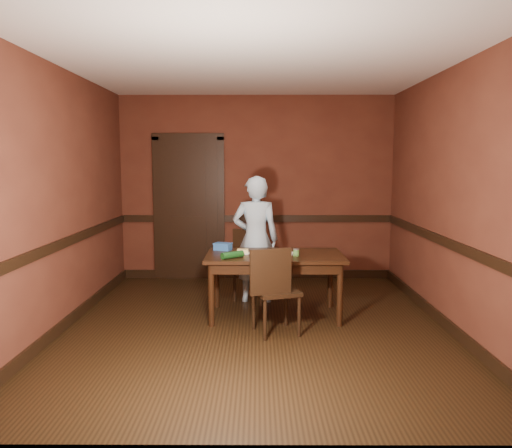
{
  "coord_description": "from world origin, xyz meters",
  "views": [
    {
      "loc": [
        0.02,
        -5.12,
        1.72
      ],
      "look_at": [
        0.0,
        0.35,
        1.05
      ],
      "focal_mm": 35.0,
      "sensor_mm": 36.0,
      "label": 1
    }
  ],
  "objects_px": {
    "chair_far": "(253,266)",
    "chair_near": "(276,290)",
    "person": "(256,239)",
    "sandwich_plate": "(282,252)",
    "food_tub": "(223,246)",
    "dining_table": "(274,285)",
    "sauce_jar": "(296,252)",
    "cheese_saucer": "(243,252)"
  },
  "relations": [
    {
      "from": "chair_far",
      "to": "food_tub",
      "type": "distance_m",
      "value": 0.62
    },
    {
      "from": "person",
      "to": "sandwich_plate",
      "type": "height_order",
      "value": "person"
    },
    {
      "from": "person",
      "to": "food_tub",
      "type": "distance_m",
      "value": 0.54
    },
    {
      "from": "food_tub",
      "to": "person",
      "type": "bearing_deg",
      "value": 65.07
    },
    {
      "from": "dining_table",
      "to": "sandwich_plate",
      "type": "height_order",
      "value": "sandwich_plate"
    },
    {
      "from": "chair_far",
      "to": "cheese_saucer",
      "type": "xyz_separation_m",
      "value": [
        -0.1,
        -0.65,
        0.29
      ]
    },
    {
      "from": "cheese_saucer",
      "to": "person",
      "type": "bearing_deg",
      "value": 76.98
    },
    {
      "from": "sauce_jar",
      "to": "cheese_saucer",
      "type": "height_order",
      "value": "sauce_jar"
    },
    {
      "from": "sauce_jar",
      "to": "cheese_saucer",
      "type": "distance_m",
      "value": 0.6
    },
    {
      "from": "person",
      "to": "food_tub",
      "type": "xyz_separation_m",
      "value": [
        -0.38,
        -0.38,
        -0.03
      ]
    },
    {
      "from": "dining_table",
      "to": "sandwich_plate",
      "type": "bearing_deg",
      "value": 1.45
    },
    {
      "from": "person",
      "to": "sauce_jar",
      "type": "bearing_deg",
      "value": 120.43
    },
    {
      "from": "chair_near",
      "to": "sandwich_plate",
      "type": "height_order",
      "value": "chair_near"
    },
    {
      "from": "chair_far",
      "to": "sauce_jar",
      "type": "bearing_deg",
      "value": -38.74
    },
    {
      "from": "dining_table",
      "to": "chair_far",
      "type": "distance_m",
      "value": 0.72
    },
    {
      "from": "chair_near",
      "to": "person",
      "type": "height_order",
      "value": "person"
    },
    {
      "from": "sandwich_plate",
      "to": "food_tub",
      "type": "xyz_separation_m",
      "value": [
        -0.68,
        0.25,
        0.02
      ]
    },
    {
      "from": "chair_near",
      "to": "sandwich_plate",
      "type": "bearing_deg",
      "value": -117.27
    },
    {
      "from": "chair_near",
      "to": "cheese_saucer",
      "type": "xyz_separation_m",
      "value": [
        -0.35,
        0.58,
        0.28
      ]
    },
    {
      "from": "chair_far",
      "to": "cheese_saucer",
      "type": "height_order",
      "value": "chair_far"
    },
    {
      "from": "chair_near",
      "to": "sandwich_plate",
      "type": "relative_size",
      "value": 3.55
    },
    {
      "from": "chair_far",
      "to": "cheese_saucer",
      "type": "bearing_deg",
      "value": -79.34
    },
    {
      "from": "dining_table",
      "to": "sauce_jar",
      "type": "xyz_separation_m",
      "value": [
        0.23,
        -0.12,
        0.4
      ]
    },
    {
      "from": "sandwich_plate",
      "to": "food_tub",
      "type": "relative_size",
      "value": 1.09
    },
    {
      "from": "chair_far",
      "to": "sandwich_plate",
      "type": "height_order",
      "value": "chair_far"
    },
    {
      "from": "chair_far",
      "to": "sauce_jar",
      "type": "distance_m",
      "value": 0.98
    },
    {
      "from": "sauce_jar",
      "to": "food_tub",
      "type": "xyz_separation_m",
      "value": [
        -0.83,
        0.37,
        0.0
      ]
    },
    {
      "from": "sauce_jar",
      "to": "chair_near",
      "type": "bearing_deg",
      "value": -118.11
    },
    {
      "from": "dining_table",
      "to": "food_tub",
      "type": "xyz_separation_m",
      "value": [
        -0.6,
        0.25,
        0.4
      ]
    },
    {
      "from": "chair_far",
      "to": "chair_near",
      "type": "height_order",
      "value": "chair_near"
    },
    {
      "from": "dining_table",
      "to": "sauce_jar",
      "type": "distance_m",
      "value": 0.48
    },
    {
      "from": "dining_table",
      "to": "chair_near",
      "type": "bearing_deg",
      "value": -90.41
    },
    {
      "from": "cheese_saucer",
      "to": "sauce_jar",
      "type": "bearing_deg",
      "value": -13.28
    },
    {
      "from": "sandwich_plate",
      "to": "food_tub",
      "type": "bearing_deg",
      "value": 160.07
    },
    {
      "from": "chair_far",
      "to": "person",
      "type": "distance_m",
      "value": 0.35
    },
    {
      "from": "person",
      "to": "chair_far",
      "type": "bearing_deg",
      "value": -45.57
    },
    {
      "from": "dining_table",
      "to": "food_tub",
      "type": "bearing_deg",
      "value": 157.13
    },
    {
      "from": "dining_table",
      "to": "chair_near",
      "type": "xyz_separation_m",
      "value": [
        -0.0,
        -0.56,
        0.09
      ]
    },
    {
      "from": "dining_table",
      "to": "cheese_saucer",
      "type": "distance_m",
      "value": 0.52
    },
    {
      "from": "chair_far",
      "to": "sandwich_plate",
      "type": "xyz_separation_m",
      "value": [
        0.34,
        -0.66,
        0.29
      ]
    },
    {
      "from": "dining_table",
      "to": "sandwich_plate",
      "type": "distance_m",
      "value": 0.38
    },
    {
      "from": "chair_far",
      "to": "chair_near",
      "type": "distance_m",
      "value": 1.25
    }
  ]
}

